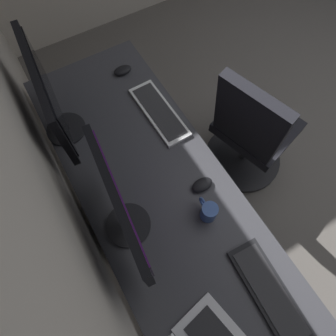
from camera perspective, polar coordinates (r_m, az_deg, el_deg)
The scene contains 11 objects.
wall_back at distance 0.77m, azimuth -20.64°, elevation -21.31°, with size 5.30×0.10×2.60m, color beige.
desk at distance 1.45m, azimuth -1.72°, elevation -5.84°, with size 1.92×0.67×0.73m.
drawer_pedestal at distance 1.75m, azimuth -2.79°, elevation -8.71°, with size 0.40×0.51×0.69m.
monitor_primary at distance 1.12m, azimuth -9.03°, elevation -7.77°, with size 0.56×0.20×0.41m.
monitor_secondary at distance 1.43m, azimuth -22.02°, elevation 12.50°, with size 0.57×0.20×0.44m.
keyboard_main at distance 1.59m, azimuth -1.72°, elevation 10.79°, with size 0.42×0.15×0.02m.
keyboard_spare at distance 1.35m, azimuth 19.04°, elevation -21.84°, with size 0.43×0.16×0.02m.
mouse_main at distance 1.78m, azimuth -8.77°, elevation 18.18°, with size 0.06×0.10×0.03m, color black.
mouse_spare at distance 1.39m, azimuth 6.64°, elevation -3.23°, with size 0.06×0.10×0.03m, color black.
coffee_mug at distance 1.31m, azimuth 7.84°, elevation -8.33°, with size 0.11×0.07×0.10m.
office_chair at distance 1.91m, azimuth 15.62°, elevation 6.27°, with size 0.56×0.60×0.97m.
Camera 1 is at (-0.16, 2.00, 2.02)m, focal length 31.51 mm.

